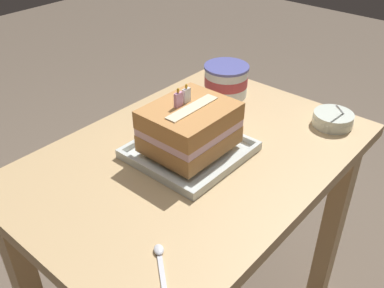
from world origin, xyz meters
name	(u,v)px	position (x,y,z in m)	size (l,w,h in m)	color
dining_table	(194,194)	(0.00, 0.00, 0.63)	(0.96, 0.66, 0.77)	tan
foil_tray	(190,151)	(-0.01, 0.01, 0.78)	(0.28, 0.27, 0.02)	silver
birthday_cake	(190,127)	(-0.01, 0.01, 0.85)	(0.22, 0.18, 0.17)	#C18246
bowl_stack	(333,119)	(0.38, -0.21, 0.79)	(0.12, 0.12, 0.08)	silver
ice_cream_tub	(226,80)	(0.33, 0.15, 0.82)	(0.15, 0.15, 0.10)	white
serving_spoon_near_tray	(160,259)	(-0.32, -0.19, 0.77)	(0.10, 0.11, 0.01)	silver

